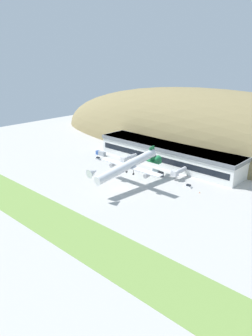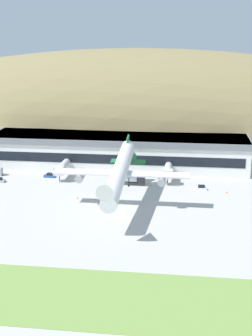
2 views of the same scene
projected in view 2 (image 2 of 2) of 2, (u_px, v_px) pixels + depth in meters
The scene contains 12 objects.
ground_plane at pixel (117, 215), 131.84m from camera, with size 366.63×366.63×0.00m, color #B7B5AF.
grass_strip_foreground at pixel (85, 297), 90.71m from camera, with size 329.97×21.70×0.08m, color #759947.
hill_backdrop at pixel (140, 141), 221.71m from camera, with size 302.18×78.65×85.52m, color olive.
terminal_building at pixel (118, 149), 176.62m from camera, with size 97.13×20.15×12.29m.
jetway_0 at pixel (62, 167), 163.68m from camera, with size 3.38×12.77×5.43m.
jetway_1 at pixel (168, 171), 159.77m from camera, with size 3.38×11.84×5.43m.
cargo_airplane at pixel (120, 172), 133.91m from camera, with size 39.75×52.48×11.56m.
service_car_0 at pixel (201, 188), 152.57m from camera, with size 3.92×1.92×1.54m.
service_car_2 at pixel (50, 175), 165.75m from camera, with size 3.97×1.87×1.56m.
fuel_truck at pixel (133, 180), 157.61m from camera, with size 7.83×2.80×3.31m.
traffic_cone_0 at pixel (227, 192), 149.53m from camera, with size 0.52×0.52×0.58m.
traffic_cone_1 at pixel (77, 198), 144.64m from camera, with size 0.52×0.52×0.58m.
Camera 2 is at (17.70, -121.66, 49.48)m, focal length 50.00 mm.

